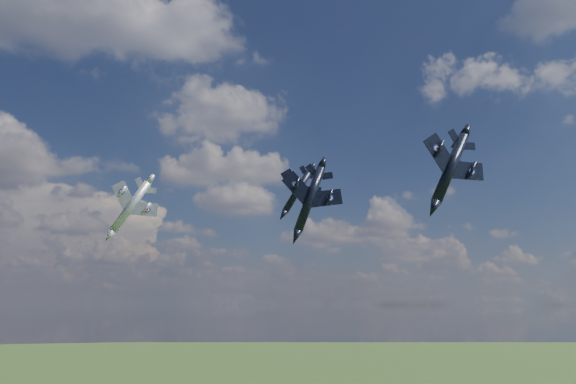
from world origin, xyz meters
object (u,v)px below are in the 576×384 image
object	(u,v)px
jet_lead_navy	(310,199)
jet_high_navy	(298,190)
jet_right_navy	(450,168)
jet_left_silver	(131,207)

from	to	relation	value
jet_lead_navy	jet_high_navy	world-z (taller)	jet_high_navy
jet_right_navy	jet_high_navy	distance (m)	52.29
jet_lead_navy	jet_high_navy	size ratio (longest dim) A/B	0.96
jet_lead_navy	jet_right_navy	distance (m)	21.54
jet_high_navy	jet_left_silver	xyz separation A→B (m)	(-32.60, -20.13, -8.28)
jet_right_navy	jet_left_silver	xyz separation A→B (m)	(-36.35, 31.50, -0.91)
jet_lead_navy	jet_left_silver	bearing A→B (deg)	160.70
jet_left_silver	jet_high_navy	bearing A→B (deg)	48.02
jet_lead_navy	jet_right_navy	size ratio (longest dim) A/B	1.04
jet_high_navy	jet_left_silver	world-z (taller)	jet_high_navy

